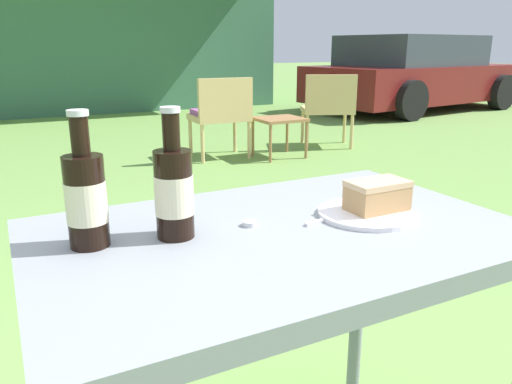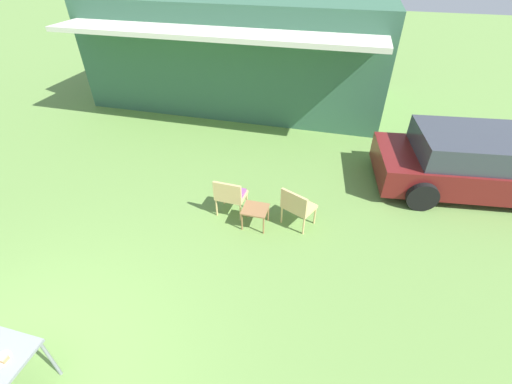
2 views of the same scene
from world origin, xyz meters
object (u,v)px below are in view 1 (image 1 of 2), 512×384
Objects in this scene: wicker_chair_plain at (329,105)px; cake_on_plate at (373,203)px; parked_car at (414,74)px; garden_side_table at (279,123)px; cola_bottle_near at (174,191)px; wicker_chair_cushioned at (221,112)px; patio_table at (279,269)px; cola_bottle_far at (86,198)px.

wicker_chair_plain is 4.64m from cake_on_plate.
cake_on_plate is (-6.02, -6.02, 0.16)m from parked_car.
garden_side_table is 4.25m from cola_bottle_near.
cake_on_plate is (-1.31, -3.83, 0.31)m from wicker_chair_cushioned.
parked_car is at bearing -152.40° from wicker_chair_cushioned.
wicker_chair_cushioned is at bearing 158.95° from garden_side_table.
parked_car is at bearing 30.03° from garden_side_table.
cola_bottle_far is at bearing 166.03° from patio_table.
wicker_chair_cushioned reaches higher than garden_side_table.
cola_bottle_near reaches higher than patio_table.
patio_table is at bearing 176.36° from cake_on_plate.
cola_bottle_near reaches higher than cake_on_plate.
garden_side_table is 4.18m from patio_table.
cola_bottle_near is 1.00× the size of cola_bottle_far.
patio_table is (-6.24, -6.01, 0.05)m from parked_car.
wicker_chair_cushioned is 4.12m from patio_table.
cola_bottle_near is at bearing 163.51° from patio_table.
cola_bottle_far reaches higher than wicker_chair_plain.
wicker_chair_plain is at bearing 55.64° from cake_on_plate.
cake_on_plate is at bearing -3.64° from patio_table.
wicker_chair_cushioned is at bearing 65.41° from cola_bottle_near.
cola_bottle_far reaches higher than garden_side_table.
cake_on_plate is 0.85× the size of cola_bottle_near.
cake_on_plate is at bearing -117.29° from garden_side_table.
parked_car is 8.77m from cola_bottle_near.
wicker_chair_plain is 4.83m from cola_bottle_near.
cola_bottle_far is (-0.15, 0.03, 0.00)m from cola_bottle_near.
garden_side_table is 0.50× the size of patio_table.
wicker_chair_plain is (-3.41, -2.20, -0.15)m from parked_car.
cola_bottle_far is at bearing 74.68° from wicker_chair_plain.
parked_car is 8.66m from patio_table.
parked_car is 17.50× the size of cola_bottle_far.
cake_on_plate is at bearing -10.02° from cola_bottle_far.
cola_bottle_near reaches higher than garden_side_table.
cola_bottle_near is (-0.41, 0.07, 0.06)m from cake_on_plate.
wicker_chair_cushioned is 3.97× the size of cake_on_plate.
patio_table is at bearing -13.97° from cola_bottle_far.
cola_bottle_near is at bearing 76.26° from wicker_chair_plain.
patio_table is (-2.83, -3.81, 0.20)m from wicker_chair_plain.
cake_on_plate reaches higher than patio_table.
cake_on_plate is at bearing 80.76° from wicker_chair_plain.
cola_bottle_near reaches higher than wicker_chair_cushioned.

